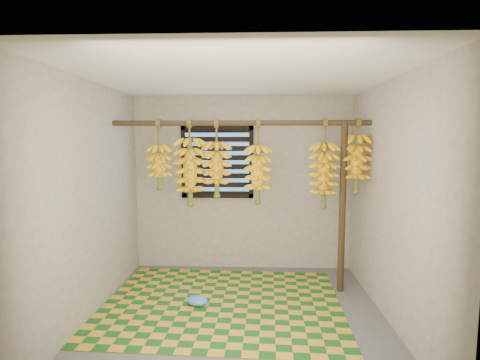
{
  "coord_description": "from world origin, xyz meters",
  "views": [
    {
      "loc": [
        0.16,
        -3.68,
        1.79
      ],
      "look_at": [
        0.0,
        0.55,
        1.35
      ],
      "focal_mm": 28.0,
      "sensor_mm": 36.0,
      "label": 1
    }
  ],
  "objects_px": {
    "banana_bunch_c": "(217,170)",
    "banana_bunch_f": "(357,164)",
    "banana_bunch_a": "(159,167)",
    "support_post": "(342,209)",
    "banana_bunch_e": "(324,176)",
    "woven_mat": "(222,303)",
    "plastic_bag": "(197,301)",
    "banana_bunch_b": "(190,172)",
    "banana_bunch_d": "(258,174)"
  },
  "relations": [
    {
      "from": "banana_bunch_e",
      "to": "banana_bunch_f",
      "type": "distance_m",
      "value": 0.4
    },
    {
      "from": "woven_mat",
      "to": "banana_bunch_d",
      "type": "height_order",
      "value": "banana_bunch_d"
    },
    {
      "from": "banana_bunch_e",
      "to": "woven_mat",
      "type": "bearing_deg",
      "value": -160.2
    },
    {
      "from": "banana_bunch_b",
      "to": "banana_bunch_f",
      "type": "bearing_deg",
      "value": 0.0
    },
    {
      "from": "banana_bunch_b",
      "to": "banana_bunch_e",
      "type": "distance_m",
      "value": 1.57
    },
    {
      "from": "support_post",
      "to": "plastic_bag",
      "type": "relative_size",
      "value": 8.18
    },
    {
      "from": "support_post",
      "to": "banana_bunch_f",
      "type": "bearing_deg",
      "value": 0.0
    },
    {
      "from": "plastic_bag",
      "to": "banana_bunch_f",
      "type": "distance_m",
      "value": 2.38
    },
    {
      "from": "woven_mat",
      "to": "banana_bunch_b",
      "type": "xyz_separation_m",
      "value": [
        -0.41,
        0.42,
        1.42
      ]
    },
    {
      "from": "banana_bunch_a",
      "to": "banana_bunch_c",
      "type": "bearing_deg",
      "value": 0.0
    },
    {
      "from": "banana_bunch_a",
      "to": "banana_bunch_f",
      "type": "height_order",
      "value": "same"
    },
    {
      "from": "support_post",
      "to": "banana_bunch_b",
      "type": "relative_size",
      "value": 1.95
    },
    {
      "from": "banana_bunch_b",
      "to": "support_post",
      "type": "bearing_deg",
      "value": 0.0
    },
    {
      "from": "plastic_bag",
      "to": "banana_bunch_b",
      "type": "distance_m",
      "value": 1.46
    },
    {
      "from": "woven_mat",
      "to": "banana_bunch_b",
      "type": "relative_size",
      "value": 2.52
    },
    {
      "from": "banana_bunch_c",
      "to": "banana_bunch_d",
      "type": "relative_size",
      "value": 0.93
    },
    {
      "from": "banana_bunch_d",
      "to": "banana_bunch_e",
      "type": "relative_size",
      "value": 0.95
    },
    {
      "from": "plastic_bag",
      "to": "banana_bunch_a",
      "type": "relative_size",
      "value": 0.29
    },
    {
      "from": "support_post",
      "to": "banana_bunch_e",
      "type": "xyz_separation_m",
      "value": [
        -0.22,
        -0.0,
        0.39
      ]
    },
    {
      "from": "support_post",
      "to": "banana_bunch_e",
      "type": "height_order",
      "value": "banana_bunch_e"
    },
    {
      "from": "plastic_bag",
      "to": "woven_mat",
      "type": "bearing_deg",
      "value": 13.64
    },
    {
      "from": "plastic_bag",
      "to": "banana_bunch_b",
      "type": "relative_size",
      "value": 0.24
    },
    {
      "from": "banana_bunch_c",
      "to": "banana_bunch_e",
      "type": "xyz_separation_m",
      "value": [
        1.25,
        -0.0,
        -0.07
      ]
    },
    {
      "from": "banana_bunch_b",
      "to": "banana_bunch_c",
      "type": "xyz_separation_m",
      "value": [
        0.32,
        0.0,
        0.03
      ]
    },
    {
      "from": "banana_bunch_e",
      "to": "banana_bunch_f",
      "type": "xyz_separation_m",
      "value": [
        0.37,
        0.0,
        0.14
      ]
    },
    {
      "from": "banana_bunch_d",
      "to": "banana_bunch_e",
      "type": "bearing_deg",
      "value": -0.0
    },
    {
      "from": "banana_bunch_e",
      "to": "support_post",
      "type": "bearing_deg",
      "value": 0.0
    },
    {
      "from": "support_post",
      "to": "banana_bunch_f",
      "type": "relative_size",
      "value": 2.32
    },
    {
      "from": "plastic_bag",
      "to": "banana_bunch_c",
      "type": "xyz_separation_m",
      "value": [
        0.18,
        0.48,
        1.4
      ]
    },
    {
      "from": "support_post",
      "to": "banana_bunch_f",
      "type": "xyz_separation_m",
      "value": [
        0.15,
        0.0,
        0.53
      ]
    },
    {
      "from": "banana_bunch_e",
      "to": "banana_bunch_f",
      "type": "bearing_deg",
      "value": 0.0
    },
    {
      "from": "plastic_bag",
      "to": "banana_bunch_d",
      "type": "bearing_deg",
      "value": 36.22
    },
    {
      "from": "support_post",
      "to": "banana_bunch_a",
      "type": "relative_size",
      "value": 2.4
    },
    {
      "from": "woven_mat",
      "to": "banana_bunch_c",
      "type": "xyz_separation_m",
      "value": [
        -0.09,
        0.42,
        1.45
      ]
    },
    {
      "from": "banana_bunch_a",
      "to": "banana_bunch_c",
      "type": "relative_size",
      "value": 0.9
    },
    {
      "from": "banana_bunch_d",
      "to": "banana_bunch_f",
      "type": "bearing_deg",
      "value": 0.0
    },
    {
      "from": "banana_bunch_d",
      "to": "banana_bunch_f",
      "type": "distance_m",
      "value": 1.15
    },
    {
      "from": "woven_mat",
      "to": "banana_bunch_c",
      "type": "bearing_deg",
      "value": 102.57
    },
    {
      "from": "banana_bunch_e",
      "to": "banana_bunch_f",
      "type": "relative_size",
      "value": 1.21
    },
    {
      "from": "woven_mat",
      "to": "banana_bunch_a",
      "type": "height_order",
      "value": "banana_bunch_a"
    },
    {
      "from": "banana_bunch_c",
      "to": "banana_bunch_f",
      "type": "relative_size",
      "value": 1.07
    },
    {
      "from": "banana_bunch_a",
      "to": "banana_bunch_d",
      "type": "relative_size",
      "value": 0.84
    },
    {
      "from": "support_post",
      "to": "plastic_bag",
      "type": "bearing_deg",
      "value": -163.72
    },
    {
      "from": "support_post",
      "to": "banana_bunch_a",
      "type": "xyz_separation_m",
      "value": [
        -2.16,
        0.0,
        0.49
      ]
    },
    {
      "from": "banana_bunch_d",
      "to": "banana_bunch_b",
      "type": "bearing_deg",
      "value": -180.0
    },
    {
      "from": "banana_bunch_a",
      "to": "banana_bunch_f",
      "type": "distance_m",
      "value": 2.31
    },
    {
      "from": "support_post",
      "to": "banana_bunch_c",
      "type": "relative_size",
      "value": 2.16
    },
    {
      "from": "banana_bunch_a",
      "to": "support_post",
      "type": "bearing_deg",
      "value": 0.0
    },
    {
      "from": "banana_bunch_e",
      "to": "plastic_bag",
      "type": "bearing_deg",
      "value": -161.33
    },
    {
      "from": "plastic_bag",
      "to": "banana_bunch_e",
      "type": "relative_size",
      "value": 0.23
    }
  ]
}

